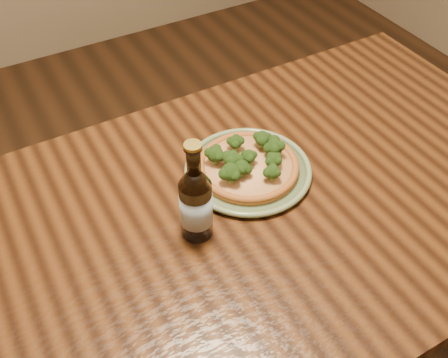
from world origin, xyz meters
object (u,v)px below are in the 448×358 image
beer_bottle (196,203)px  plate (248,170)px  table (244,235)px  pizza (248,164)px

beer_bottle → plate: bearing=20.0°
table → beer_bottle: bearing=-176.9°
plate → beer_bottle: 0.23m
plate → beer_bottle: size_ratio=1.22×
plate → beer_bottle: (-0.19, -0.10, 0.08)m
table → plate: bearing=56.3°
pizza → beer_bottle: bearing=-151.5°
table → beer_bottle: 0.22m
pizza → table: bearing=-123.2°
table → plate: 0.15m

